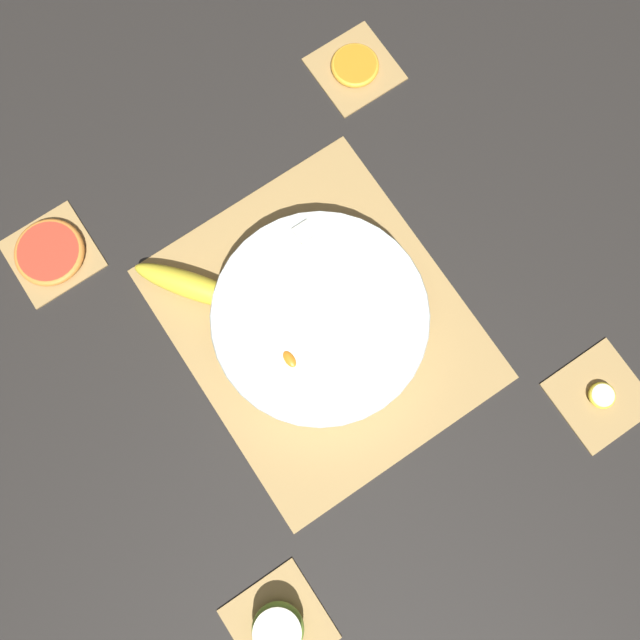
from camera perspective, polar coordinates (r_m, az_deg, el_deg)
The scene contains 12 objects.
ground_plane at distance 0.91m, azimuth 0.00°, elevation -0.35°, with size 6.00×6.00×0.00m, color black.
bamboo_mat_center at distance 0.90m, azimuth 0.00°, elevation -0.31°, with size 0.45×0.39×0.01m.
coaster_mat_near_left at distance 1.01m, azimuth -23.30°, elevation 5.56°, with size 0.12×0.12×0.01m.
coaster_mat_near_right at distance 0.92m, azimuth -3.77°, elevation -26.01°, with size 0.12×0.12×0.01m.
coaster_mat_far_left at distance 1.06m, azimuth 3.19°, elevation 21.99°, with size 0.12×0.12×0.01m.
coaster_mat_far_right at distance 0.98m, azimuth 24.20°, elevation -6.34°, with size 0.12×0.12×0.01m.
fruit_salad_bowl at distance 0.87m, azimuth -0.01°, elevation 0.12°, with size 0.30×0.30×0.07m.
whole_banana at distance 0.91m, azimuth -11.42°, elevation 3.01°, with size 0.17×0.14×0.04m.
apple_half at distance 0.90m, azimuth -3.87°, elevation -26.40°, with size 0.07×0.07×0.04m.
orange_slice_whole at distance 1.05m, azimuth 3.22°, elevation 22.22°, with size 0.08×0.08×0.01m.
banana_coin_single at distance 0.97m, azimuth 24.38°, elevation -6.30°, with size 0.04×0.04×0.01m.
grapefruit_slice at distance 1.00m, azimuth -23.50°, elevation 5.70°, with size 0.10×0.10×0.01m.
Camera 1 is at (0.13, -0.09, 0.89)m, focal length 35.00 mm.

